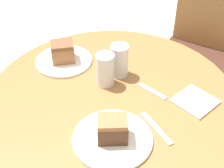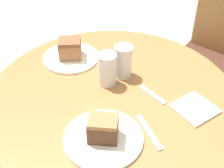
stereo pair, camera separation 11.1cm
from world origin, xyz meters
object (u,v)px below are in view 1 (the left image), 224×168
(chair, at_px, (202,51))
(plate_near, at_px, (113,139))
(glass_lemonade, at_px, (119,62))
(cake_slice_far, at_px, (63,52))
(cake_slice_near, at_px, (113,129))
(plate_far, at_px, (64,61))
(glass_water, at_px, (105,71))

(chair, bearing_deg, plate_near, -91.57)
(plate_near, distance_m, glass_lemonade, 0.34)
(chair, distance_m, cake_slice_far, 0.86)
(plate_near, distance_m, cake_slice_near, 0.04)
(plate_near, xyz_separation_m, cake_slice_far, (-0.39, 0.25, 0.05))
(chair, bearing_deg, cake_slice_far, -120.00)
(plate_near, bearing_deg, plate_far, 148.15)
(plate_far, xyz_separation_m, glass_water, (0.22, -0.02, 0.05))
(plate_near, relative_size, cake_slice_near, 2.20)
(chair, xyz_separation_m, glass_water, (-0.15, -0.75, 0.27))
(cake_slice_near, relative_size, glass_lemonade, 0.87)
(chair, relative_size, glass_water, 7.60)
(cake_slice_far, bearing_deg, glass_lemonade, 12.41)
(cake_slice_near, xyz_separation_m, glass_water, (-0.17, 0.22, 0.01))
(cake_slice_near, distance_m, glass_lemonade, 0.34)
(glass_water, bearing_deg, chair, 78.93)
(plate_near, distance_m, glass_water, 0.29)
(chair, height_order, plate_far, chair)
(cake_slice_far, bearing_deg, cake_slice_near, -31.85)
(plate_near, height_order, cake_slice_far, cake_slice_far)
(plate_near, height_order, glass_water, glass_water)
(cake_slice_near, distance_m, glass_water, 0.28)
(chair, height_order, glass_lemonade, chair)
(cake_slice_near, distance_m, cake_slice_far, 0.46)
(plate_near, height_order, glass_lemonade, glass_lemonade)
(chair, bearing_deg, cake_slice_near, -91.57)
(plate_near, bearing_deg, glass_water, 128.11)
(chair, distance_m, cake_slice_near, 1.01)
(plate_far, xyz_separation_m, glass_lemonade, (0.24, 0.05, 0.05))
(cake_slice_near, height_order, cake_slice_far, cake_slice_far)
(cake_slice_far, relative_size, glass_water, 0.93)
(plate_near, distance_m, plate_far, 0.46)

